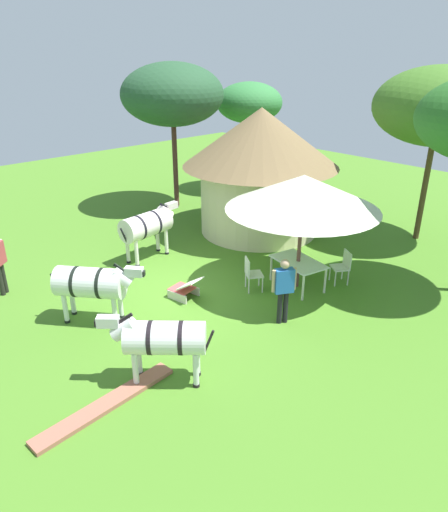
# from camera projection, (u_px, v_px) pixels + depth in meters

# --- Properties ---
(ground_plane) EXTENTS (36.00, 36.00, 0.00)m
(ground_plane) POSITION_uv_depth(u_px,v_px,m) (184.00, 294.00, 12.08)
(ground_plane) COLOR #487B24
(thatched_hut) EXTENTS (5.13, 5.13, 4.12)m
(thatched_hut) POSITION_uv_depth(u_px,v_px,m) (260.00, 164.00, 15.35)
(thatched_hut) COLOR beige
(thatched_hut) RESTS_ON ground_plane
(shade_umbrella) EXTENTS (3.84, 3.84, 3.02)m
(shade_umbrella) POSITION_uv_depth(u_px,v_px,m) (303.00, 192.00, 11.41)
(shade_umbrella) COLOR brown
(shade_umbrella) RESTS_ON ground_plane
(patio_dining_table) EXTENTS (1.59, 1.13, 0.74)m
(patio_dining_table) POSITION_uv_depth(u_px,v_px,m) (298.00, 264.00, 12.20)
(patio_dining_table) COLOR silver
(patio_dining_table) RESTS_ON ground_plane
(patio_chair_west_end) EXTENTS (0.60, 0.59, 0.90)m
(patio_chair_west_end) POSITION_uv_depth(u_px,v_px,m) (251.00, 272.00, 12.06)
(patio_chair_west_end) COLOR silver
(patio_chair_west_end) RESTS_ON ground_plane
(patio_chair_near_lawn) EXTENTS (0.60, 0.59, 0.90)m
(patio_chair_near_lawn) POSITION_uv_depth(u_px,v_px,m) (343.00, 265.00, 12.45)
(patio_chair_near_lawn) COLOR silver
(patio_chair_near_lawn) RESTS_ON ground_plane
(guest_beside_umbrella) EXTENTS (0.38, 0.51, 1.60)m
(guest_beside_umbrella) POSITION_uv_depth(u_px,v_px,m) (284.00, 285.00, 10.43)
(guest_beside_umbrella) COLOR black
(guest_beside_umbrella) RESTS_ON ground_plane
(striped_lounge_chair) EXTENTS (0.90, 0.69, 0.62)m
(striped_lounge_chair) POSITION_uv_depth(u_px,v_px,m) (185.00, 289.00, 11.79)
(striped_lounge_chair) COLOR #CB4A49
(striped_lounge_chair) RESTS_ON ground_plane
(zebra_nearest_camera) EXTENTS (1.85, 1.62, 1.50)m
(zebra_nearest_camera) POSITION_uv_depth(u_px,v_px,m) (92.00, 283.00, 10.52)
(zebra_nearest_camera) COLOR silver
(zebra_nearest_camera) RESTS_ON ground_plane
(zebra_by_umbrella) EXTENTS (1.65, 1.70, 1.48)m
(zebra_by_umbrella) POSITION_uv_depth(u_px,v_px,m) (162.00, 338.00, 8.55)
(zebra_by_umbrella) COLOR silver
(zebra_by_umbrella) RESTS_ON ground_plane
(zebra_toward_hut) EXTENTS (0.89, 2.22, 1.58)m
(zebra_toward_hut) POSITION_uv_depth(u_px,v_px,m) (147.00, 225.00, 13.73)
(zebra_toward_hut) COLOR silver
(zebra_toward_hut) RESTS_ON ground_plane
(acacia_tree_left_background) EXTENTS (2.77, 2.77, 4.56)m
(acacia_tree_left_background) POSITION_uv_depth(u_px,v_px,m) (249.00, 103.00, 19.51)
(acacia_tree_left_background) COLOR brown
(acacia_tree_left_background) RESTS_ON ground_plane
(acacia_tree_far_lawn) EXTENTS (3.89, 3.89, 5.39)m
(acacia_tree_far_lawn) POSITION_uv_depth(u_px,v_px,m) (439.00, 106.00, 13.92)
(acacia_tree_far_lawn) COLOR #4D3921
(acacia_tree_far_lawn) RESTS_ON ground_plane
(acacia_tree_right_background) EXTENTS (3.80, 3.80, 5.40)m
(acacia_tree_right_background) POSITION_uv_depth(u_px,v_px,m) (172.00, 95.00, 17.16)
(acacia_tree_right_background) COLOR #502E29
(acacia_tree_right_background) RESTS_ON ground_plane
(brick_patio_kerb) EXTENTS (0.58, 2.82, 0.08)m
(brick_patio_kerb) POSITION_uv_depth(u_px,v_px,m) (107.00, 404.00, 8.28)
(brick_patio_kerb) COLOR #A05F4B
(brick_patio_kerb) RESTS_ON ground_plane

